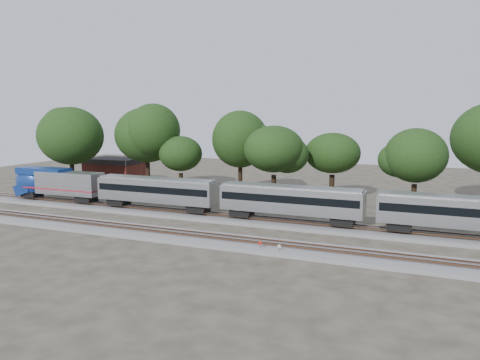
{
  "coord_description": "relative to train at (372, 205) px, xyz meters",
  "views": [
    {
      "loc": [
        21.32,
        -46.34,
        13.1
      ],
      "look_at": [
        -0.15,
        5.0,
        5.28
      ],
      "focal_mm": 35.0,
      "sensor_mm": 36.0,
      "label": 1
    }
  ],
  "objects": [
    {
      "name": "track_far",
      "position": [
        -15.26,
        0.0,
        -2.96
      ],
      "size": [
        160.0,
        5.0,
        0.73
      ],
      "color": "slate",
      "rests_on": "ground"
    },
    {
      "name": "switch_stand_red",
      "position": [
        -8.9,
        -11.64,
        -2.44
      ],
      "size": [
        0.36,
        0.09,
        1.14
      ],
      "rotation": [
        0.0,
        0.0,
        0.17
      ],
      "color": "#512D19",
      "rests_on": "ground"
    },
    {
      "name": "tree_2",
      "position": [
        -31.49,
        12.75,
        3.7
      ],
      "size": [
        7.0,
        7.0,
        9.87
      ],
      "color": "black",
      "rests_on": "ground"
    },
    {
      "name": "ground",
      "position": [
        -15.26,
        -6.0,
        -3.16
      ],
      "size": [
        160.0,
        160.0,
        0.0
      ],
      "primitive_type": "plane",
      "color": "#383328",
      "rests_on": "ground"
    },
    {
      "name": "brick_building",
      "position": [
        -49.77,
        19.82,
        -0.69
      ],
      "size": [
        10.26,
        7.27,
        4.91
      ],
      "rotation": [
        0.0,
        0.0,
        0.01
      ],
      "color": "maroon",
      "rests_on": "ground"
    },
    {
      "name": "tree_5",
      "position": [
        -8.29,
        18.49,
        4.09
      ],
      "size": [
        7.4,
        7.4,
        10.43
      ],
      "color": "black",
      "rests_on": "ground"
    },
    {
      "name": "tree_0",
      "position": [
        -51.24,
        9.97,
        6.31
      ],
      "size": [
        9.64,
        9.64,
        13.6
      ],
      "color": "black",
      "rests_on": "ground"
    },
    {
      "name": "tree_3",
      "position": [
        -22.84,
        16.86,
        5.99
      ],
      "size": [
        9.32,
        9.32,
        13.14
      ],
      "color": "black",
      "rests_on": "ground"
    },
    {
      "name": "switch_stand_white",
      "position": [
        -6.92,
        -11.83,
        -2.5
      ],
      "size": [
        0.33,
        0.06,
        1.04
      ],
      "rotation": [
        0.0,
        0.0,
        -0.09
      ],
      "color": "#512D19",
      "rests_on": "ground"
    },
    {
      "name": "switch_lever",
      "position": [
        -10.06,
        -11.9,
        -3.01
      ],
      "size": [
        0.57,
        0.43,
        0.3
      ],
      "primitive_type": "cube",
      "rotation": [
        0.0,
        0.0,
        0.29
      ],
      "color": "#512D19",
      "rests_on": "ground"
    },
    {
      "name": "track_near",
      "position": [
        -15.26,
        -10.0,
        -2.96
      ],
      "size": [
        160.0,
        5.0,
        0.73
      ],
      "color": "slate",
      "rests_on": "ground"
    },
    {
      "name": "tree_4",
      "position": [
        -15.31,
        11.44,
        4.99
      ],
      "size": [
        8.31,
        8.31,
        11.71
      ],
      "color": "black",
      "rests_on": "ground"
    },
    {
      "name": "tree_6",
      "position": [
        3.85,
        10.32,
        4.8
      ],
      "size": [
        8.11,
        8.11,
        11.43
      ],
      "color": "black",
      "rests_on": "ground"
    },
    {
      "name": "tree_1",
      "position": [
        -38.79,
        14.31,
        6.5
      ],
      "size": [
        9.84,
        9.84,
        13.87
      ],
      "color": "black",
      "rests_on": "ground"
    },
    {
      "name": "train",
      "position": [
        0.0,
        0.0,
        0.0
      ],
      "size": [
        107.46,
        3.07,
        4.52
      ],
      "color": "#BABDC2",
      "rests_on": "ground"
    }
  ]
}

